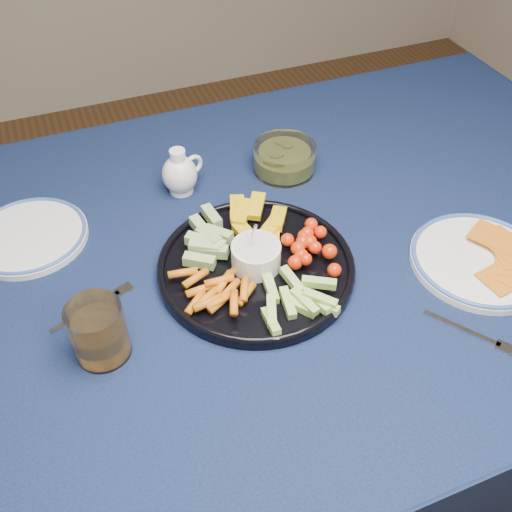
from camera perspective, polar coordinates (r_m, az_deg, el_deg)
name	(u,v)px	position (r m, az deg, el deg)	size (l,w,h in m)	color
dining_table	(278,271)	(1.16, 2.22, -1.52)	(1.67, 1.07, 0.75)	#522D1B
crudite_platter	(255,263)	(1.02, -0.14, -0.73)	(0.35, 0.35, 0.11)	black
creamer_pitcher	(180,174)	(1.19, -7.59, 8.16)	(0.09, 0.07, 0.10)	white
pickle_bowl	(284,159)	(1.25, 2.85, 9.63)	(0.13, 0.13, 0.06)	white
cheese_plate	(480,259)	(1.11, 21.47, -0.24)	(0.25, 0.25, 0.03)	white
juice_tumbler	(99,334)	(0.92, -15.39, -7.53)	(0.09, 0.09, 0.10)	white
fork_left	(100,304)	(1.01, -15.36, -4.63)	(0.15, 0.07, 0.00)	silver
fork_right	(477,335)	(1.00, 21.21, -7.41)	(0.10, 0.13, 0.00)	silver
side_plate_extra	(29,236)	(1.17, -21.76, 1.88)	(0.22, 0.22, 0.02)	white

